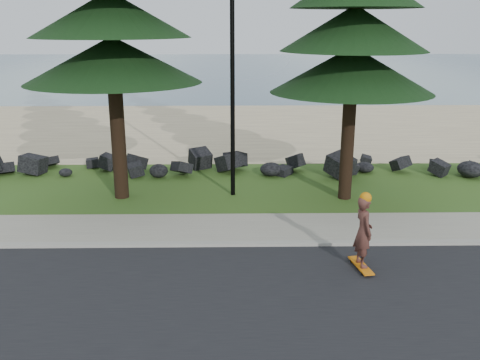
# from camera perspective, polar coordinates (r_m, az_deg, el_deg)

# --- Properties ---
(ground) EXTENTS (160.00, 160.00, 0.00)m
(ground) POSITION_cam_1_polar(r_m,az_deg,el_deg) (14.10, -0.71, -5.60)
(ground) COLOR #3B5B1C
(ground) RESTS_ON ground
(road) EXTENTS (160.00, 7.00, 0.02)m
(road) POSITION_cam_1_polar(r_m,az_deg,el_deg) (10.07, -0.59, -15.24)
(road) COLOR black
(road) RESTS_ON ground
(kerb) EXTENTS (160.00, 0.20, 0.10)m
(kerb) POSITION_cam_1_polar(r_m,az_deg,el_deg) (13.25, -0.70, -6.86)
(kerb) COLOR #A29F92
(kerb) RESTS_ON ground
(sidewalk) EXTENTS (160.00, 2.00, 0.08)m
(sidewalk) POSITION_cam_1_polar(r_m,az_deg,el_deg) (14.27, -0.72, -5.14)
(sidewalk) COLOR gray
(sidewalk) RESTS_ON ground
(beach_sand) EXTENTS (160.00, 15.00, 0.01)m
(beach_sand) POSITION_cam_1_polar(r_m,az_deg,el_deg) (28.07, -0.85, 5.64)
(beach_sand) COLOR tan
(beach_sand) RESTS_ON ground
(ocean) EXTENTS (160.00, 58.00, 0.01)m
(ocean) POSITION_cam_1_polar(r_m,az_deg,el_deg) (64.28, -0.92, 11.80)
(ocean) COLOR #3B5D72
(ocean) RESTS_ON ground
(seawall_boulders) EXTENTS (60.00, 2.40, 1.10)m
(seawall_boulders) POSITION_cam_1_polar(r_m,az_deg,el_deg) (19.40, -0.79, 0.65)
(seawall_boulders) COLOR black
(seawall_boulders) RESTS_ON ground
(lamp_post) EXTENTS (0.25, 0.14, 8.14)m
(lamp_post) POSITION_cam_1_polar(r_m,az_deg,el_deg) (16.30, -0.82, 12.39)
(lamp_post) COLOR black
(lamp_post) RESTS_ON ground
(skateboarder) EXTENTS (0.48, 0.99, 1.79)m
(skateboarder) POSITION_cam_1_polar(r_m,az_deg,el_deg) (12.04, 13.02, -5.40)
(skateboarder) COLOR orange
(skateboarder) RESTS_ON ground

